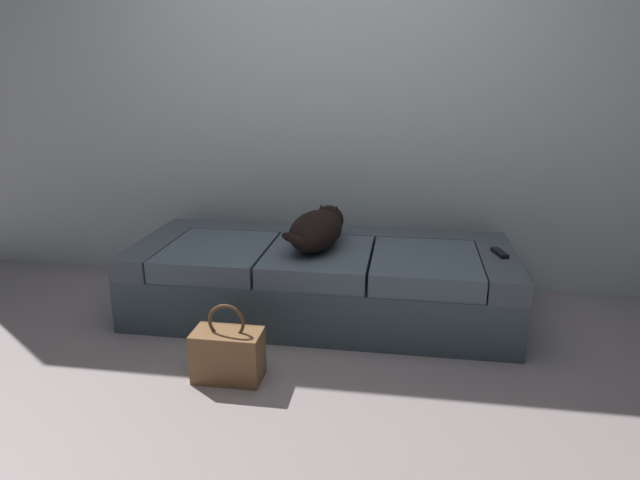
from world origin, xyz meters
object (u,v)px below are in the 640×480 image
Objects in this scene: couch at (321,280)px; dog_dark at (318,229)px; handbag at (228,354)px; tv_remote at (500,253)px.

couch is 3.42× the size of dog_dark.
couch is 0.86m from handbag.
couch is 1.02m from tv_remote.
dog_dark is at bearing 68.55° from handbag.
tv_remote is (0.99, -0.01, 0.22)m from couch.
couch is 0.32m from dog_dark.
couch is 14.51× the size of tv_remote.
dog_dark reaches higher than couch.
handbag is (-1.31, -0.79, -0.31)m from tv_remote.
handbag is (-0.30, -0.77, -0.40)m from dog_dark.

